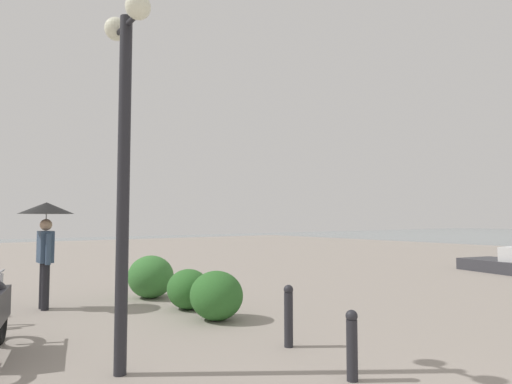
% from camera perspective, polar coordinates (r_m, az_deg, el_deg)
% --- Properties ---
extents(lamppost, '(0.98, 0.28, 4.17)m').
position_cam_1_polar(lamppost, '(5.26, -16.73, 8.12)').
color(lamppost, '#232328').
rests_on(lamppost, ground).
extents(pedestrian, '(1.00, 1.00, 2.03)m').
position_cam_1_polar(pedestrian, '(9.33, -25.63, -3.85)').
color(pedestrian, black).
rests_on(pedestrian, ground).
extents(bollard_near, '(0.13, 0.13, 0.74)m').
position_cam_1_polar(bollard_near, '(5.04, 12.37, -18.70)').
color(bollard_near, '#232328').
rests_on(bollard_near, ground).
extents(bollard_mid, '(0.13, 0.13, 0.83)m').
position_cam_1_polar(bollard_mid, '(6.13, 4.25, -15.59)').
color(bollard_mid, '#232328').
rests_on(bollard_mid, ground).
extents(shrub_low, '(1.07, 0.97, 0.91)m').
position_cam_1_polar(shrub_low, '(9.97, -13.52, -10.65)').
color(shrub_low, '#387533').
rests_on(shrub_low, ground).
extents(shrub_round, '(0.97, 0.88, 0.83)m').
position_cam_1_polar(shrub_round, '(7.68, -5.18, -13.24)').
color(shrub_round, '#2D6628').
rests_on(shrub_round, ground).
extents(shrub_wide, '(0.89, 0.80, 0.75)m').
position_cam_1_polar(shrub_wide, '(8.65, -8.78, -12.36)').
color(shrub_wide, '#2D6628').
rests_on(shrub_wide, ground).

